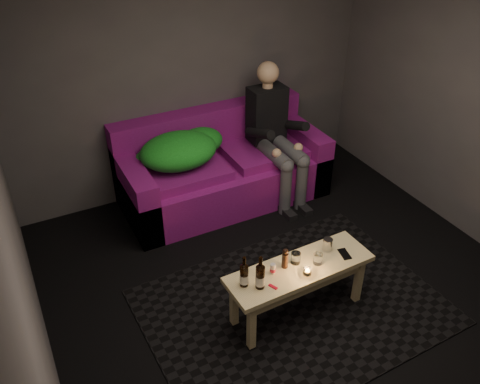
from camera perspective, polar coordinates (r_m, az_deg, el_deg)
The scene contains 17 objects.
floor at distance 4.46m, azimuth 7.13°, elevation -12.36°, with size 4.50×4.50×0.00m, color black.
room at distance 3.84m, azimuth 4.94°, elevation 9.69°, with size 4.50×4.50×4.50m.
rug at distance 4.42m, azimuth 5.97°, elevation -12.70°, with size 2.42×1.76×0.01m, color black.
sofa at distance 5.54m, azimuth -2.12°, elevation 2.54°, with size 2.18×0.98×0.94m.
green_blanket at distance 5.20m, azimuth -6.59°, elevation 4.81°, with size 0.96×0.66×0.33m.
person at distance 5.43m, azimuth 3.92°, elevation 6.82°, with size 0.39×0.91×1.46m.
coffee_table at distance 4.11m, azimuth 6.67°, elevation -9.25°, with size 1.22×0.42×0.49m.
beer_bottle_a at distance 3.81m, azimuth 0.47°, elevation -9.30°, with size 0.07×0.07×0.27m.
beer_bottle_b at distance 3.79m, azimuth 2.28°, elevation -9.44°, with size 0.07×0.07×0.29m.
salt_shaker at distance 3.95m, azimuth 3.71°, elevation -8.58°, with size 0.04×0.04×0.09m, color silver.
pepper_mill at distance 4.00m, azimuth 5.07°, elevation -7.65°, with size 0.05×0.05×0.13m, color black.
tumbler_back at distance 4.06m, azimuth 6.27°, elevation -7.36°, with size 0.08×0.08×0.09m, color white.
tealight at distance 3.99m, azimuth 7.56°, elevation -8.81°, with size 0.07×0.07×0.05m.
tumbler_front at distance 4.08m, azimuth 8.74°, elevation -7.41°, with size 0.07×0.07×0.09m, color white.
steel_cup at distance 4.21m, azimuth 9.81°, elevation -5.83°, with size 0.08×0.08×0.11m, color #AEAFB5.
smartphone at distance 4.22m, azimuth 11.66°, elevation -6.83°, with size 0.07×0.14×0.01m, color black.
red_lighter at distance 3.86m, azimuth 3.73°, elevation -10.57°, with size 0.02×0.07×0.01m, color red.
Camera 1 is at (-1.90, -2.50, 3.18)m, focal length 38.00 mm.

